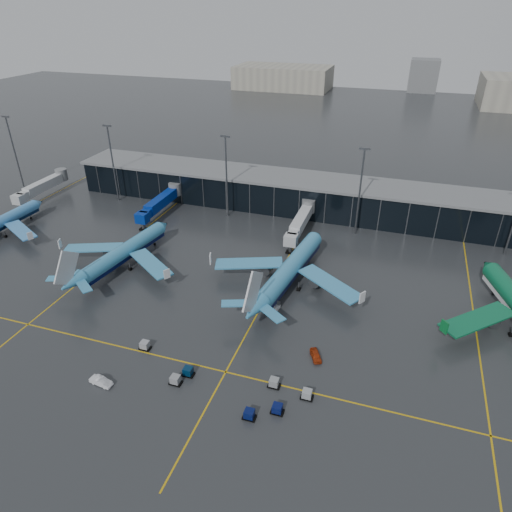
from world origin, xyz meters
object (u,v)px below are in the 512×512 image
(baggage_carts, at_px, (228,384))
(service_van_white, at_px, (101,381))
(service_van_red, at_px, (316,355))
(airliner_arkefly, at_px, (124,243))
(airliner_klm_near, at_px, (291,259))
(mobile_airstair, at_px, (273,307))

(baggage_carts, distance_m, service_van_white, 22.76)
(baggage_carts, relative_size, service_van_red, 8.65)
(airliner_arkefly, xyz_separation_m, service_van_white, (18.80, -38.13, -5.47))
(airliner_klm_near, bearing_deg, mobile_airstair, -86.63)
(airliner_klm_near, relative_size, service_van_white, 10.21)
(mobile_airstair, height_order, service_van_red, mobile_airstair)
(airliner_arkefly, distance_m, service_van_red, 57.41)
(baggage_carts, xyz_separation_m, service_van_red, (13.12, 12.35, -0.06))
(baggage_carts, height_order, service_van_red, baggage_carts)
(baggage_carts, relative_size, service_van_white, 8.08)
(airliner_klm_near, xyz_separation_m, mobile_airstair, (-0.92, -11.69, -6.07))
(airliner_arkefly, xyz_separation_m, airliner_klm_near, (42.44, 4.65, 0.66))
(airliner_klm_near, bearing_deg, service_van_red, -56.91)
(mobile_airstair, bearing_deg, service_van_white, -112.76)
(baggage_carts, xyz_separation_m, service_van_white, (-21.84, -6.40, -0.04))
(airliner_klm_near, xyz_separation_m, baggage_carts, (-1.80, -36.39, -6.09))
(airliner_arkefly, xyz_separation_m, mobile_airstair, (41.52, -7.04, -5.42))
(airliner_klm_near, relative_size, mobile_airstair, 12.30)
(airliner_arkefly, xyz_separation_m, baggage_carts, (40.64, -31.74, -5.43))
(mobile_airstair, distance_m, service_van_white, 38.51)
(mobile_airstair, bearing_deg, airliner_arkefly, -176.23)
(baggage_carts, xyz_separation_m, mobile_airstair, (0.88, 24.69, 0.01))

